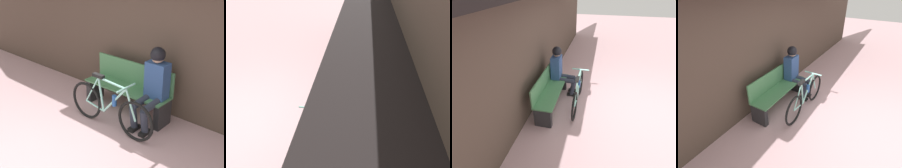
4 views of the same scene
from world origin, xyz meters
TOP-DOWN VIEW (x-y plane):
  - storefront_wall at (0.00, 2.37)m, footprint 12.00×0.56m
  - park_bench_near at (-0.17, 1.98)m, footprint 1.56×0.42m
  - bicycle at (-0.02, 1.34)m, footprint 1.63×0.40m
  - person_seated at (0.40, 1.87)m, footprint 0.34×0.63m

SIDE VIEW (x-z plane):
  - bicycle at x=-0.02m, z-range -0.07..0.78m
  - park_bench_near at x=-0.17m, z-range -0.03..0.82m
  - person_seated at x=0.40m, z-range 0.09..1.35m
  - storefront_wall at x=0.00m, z-range 0.06..3.26m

